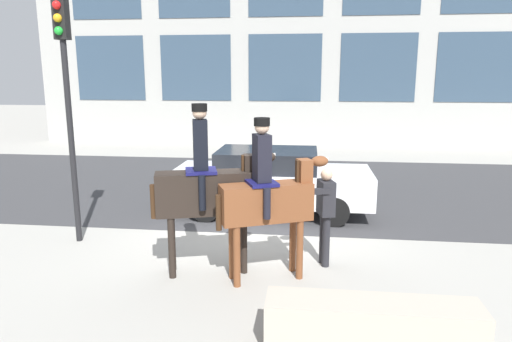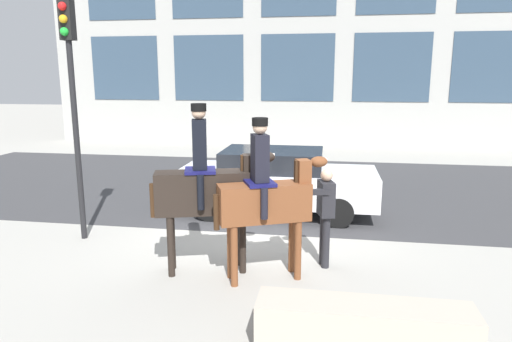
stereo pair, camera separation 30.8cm
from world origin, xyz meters
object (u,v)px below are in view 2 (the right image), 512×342
object	(u,v)px
mounted_horse_companion	(266,198)
pedestrian_bystander	(325,210)
planter_ledge	(364,328)
traffic_light	(72,85)
mounted_horse_lead	(207,188)
street_car_near_lane	(276,180)

from	to	relation	value
mounted_horse_companion	pedestrian_bystander	xyz separation A→B (m)	(0.90, 0.64, -0.34)
planter_ledge	traffic_light	bearing A→B (deg)	149.86
traffic_light	planter_ledge	distance (m)	6.61
mounted_horse_lead	mounted_horse_companion	world-z (taller)	mounted_horse_lead
mounted_horse_lead	pedestrian_bystander	world-z (taller)	mounted_horse_lead
mounted_horse_lead	street_car_near_lane	size ratio (longest dim) A/B	0.61
mounted_horse_companion	traffic_light	world-z (taller)	traffic_light
mounted_horse_lead	pedestrian_bystander	bearing A→B (deg)	-1.45
mounted_horse_companion	planter_ledge	bearing A→B (deg)	-75.17
mounted_horse_lead	pedestrian_bystander	size ratio (longest dim) A/B	1.65
street_car_near_lane	traffic_light	size ratio (longest dim) A/B	1.00
mounted_horse_companion	street_car_near_lane	size ratio (longest dim) A/B	0.56
mounted_horse_lead	mounted_horse_companion	bearing A→B (deg)	-24.73
traffic_light	mounted_horse_lead	bearing A→B (deg)	-20.86
mounted_horse_companion	street_car_near_lane	distance (m)	3.62
traffic_light	planter_ledge	size ratio (longest dim) A/B	1.82
mounted_horse_companion	pedestrian_bystander	world-z (taller)	mounted_horse_companion
pedestrian_bystander	street_car_near_lane	bearing A→B (deg)	-83.50
planter_ledge	mounted_horse_companion	bearing A→B (deg)	127.80
mounted_horse_lead	mounted_horse_companion	distance (m)	0.99
mounted_horse_lead	planter_ledge	xyz separation A→B (m)	(2.36, -1.94, -1.10)
mounted_horse_companion	mounted_horse_lead	bearing A→B (deg)	148.37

